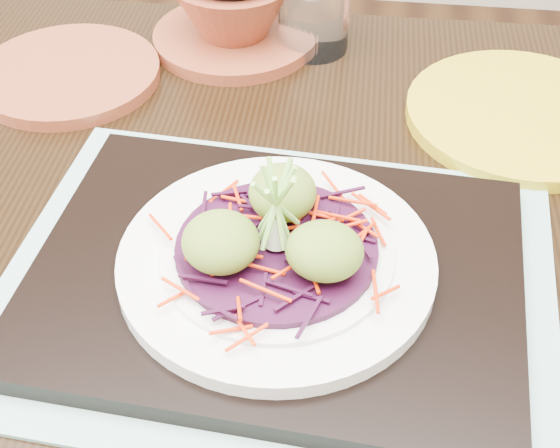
# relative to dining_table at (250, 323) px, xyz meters

# --- Properties ---
(dining_table) EXTENTS (1.20, 0.80, 0.74)m
(dining_table) POSITION_rel_dining_table_xyz_m (0.00, 0.00, 0.00)
(dining_table) COLOR black
(dining_table) RESTS_ON ground
(placemat) EXTENTS (0.44, 0.35, 0.00)m
(placemat) POSITION_rel_dining_table_xyz_m (0.03, -0.04, 0.10)
(placemat) COLOR #84AA95
(placemat) RESTS_ON dining_table
(serving_tray) EXTENTS (0.38, 0.29, 0.02)m
(serving_tray) POSITION_rel_dining_table_xyz_m (0.03, -0.04, 0.11)
(serving_tray) COLOR black
(serving_tray) RESTS_ON placemat
(white_plate) EXTENTS (0.23, 0.23, 0.02)m
(white_plate) POSITION_rel_dining_table_xyz_m (0.03, -0.04, 0.13)
(white_plate) COLOR silver
(white_plate) RESTS_ON serving_tray
(cabbage_bed) EXTENTS (0.15, 0.15, 0.01)m
(cabbage_bed) POSITION_rel_dining_table_xyz_m (0.03, -0.04, 0.14)
(cabbage_bed) COLOR #340A26
(cabbage_bed) RESTS_ON white_plate
(carrot_julienne) EXTENTS (0.18, 0.18, 0.01)m
(carrot_julienne) POSITION_rel_dining_table_xyz_m (0.03, -0.04, 0.14)
(carrot_julienne) COLOR red
(carrot_julienne) RESTS_ON cabbage_bed
(guacamole_scoops) EXTENTS (0.13, 0.11, 0.04)m
(guacamole_scoops) POSITION_rel_dining_table_xyz_m (0.03, -0.04, 0.16)
(guacamole_scoops) COLOR olive
(guacamole_scoops) RESTS_ON cabbage_bed
(scallion_garnish) EXTENTS (0.05, 0.05, 0.08)m
(scallion_garnish) POSITION_rel_dining_table_xyz_m (0.03, -0.04, 0.18)
(scallion_garnish) COLOR #8CD153
(scallion_garnish) RESTS_ON cabbage_bed
(terracotta_side_plate) EXTENTS (0.25, 0.25, 0.01)m
(terracotta_side_plate) POSITION_rel_dining_table_xyz_m (-0.22, 0.22, 0.10)
(terracotta_side_plate) COLOR maroon
(terracotta_side_plate) RESTS_ON dining_table
(water_glass) EXTENTS (0.10, 0.10, 0.11)m
(water_glass) POSITION_rel_dining_table_xyz_m (0.02, 0.32, 0.15)
(water_glass) COLOR white
(water_glass) RESTS_ON dining_table
(terracotta_bowl_set) EXTENTS (0.21, 0.21, 0.07)m
(terracotta_bowl_set) POSITION_rel_dining_table_xyz_m (-0.06, 0.31, 0.13)
(terracotta_bowl_set) COLOR maroon
(terracotta_bowl_set) RESTS_ON dining_table
(yellow_plate) EXTENTS (0.28, 0.28, 0.01)m
(yellow_plate) POSITION_rel_dining_table_xyz_m (0.23, 0.20, 0.10)
(yellow_plate) COLOR #AC9013
(yellow_plate) RESTS_ON dining_table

